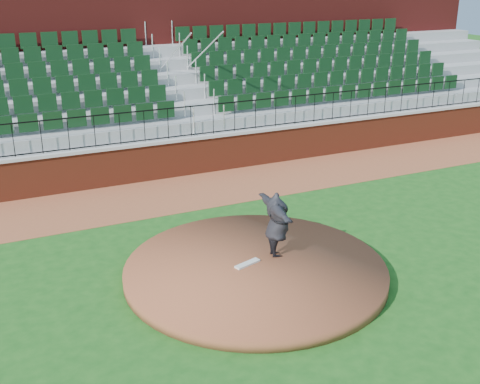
{
  "coord_description": "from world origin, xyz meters",
  "views": [
    {
      "loc": [
        -5.84,
        -11.0,
        6.44
      ],
      "look_at": [
        0.0,
        1.5,
        1.3
      ],
      "focal_mm": 44.49,
      "sensor_mm": 36.0,
      "label": 1
    }
  ],
  "objects": [
    {
      "name": "concourse_wall",
      "position": [
        0.0,
        12.52,
        2.75
      ],
      "size": [
        34.0,
        0.5,
        5.5
      ],
      "primitive_type": "cube",
      "color": "maroon",
      "rests_on": "ground"
    },
    {
      "name": "pitching_rubber",
      "position": [
        -0.63,
        -0.25,
        0.27
      ],
      "size": [
        0.67,
        0.35,
        0.04
      ],
      "primitive_type": "cube",
      "rotation": [
        0.0,
        0.0,
        0.3
      ],
      "color": "silver",
      "rests_on": "pitchers_mound"
    },
    {
      "name": "field_wall",
      "position": [
        0.0,
        7.0,
        0.6
      ],
      "size": [
        34.0,
        0.35,
        1.2
      ],
      "primitive_type": "cube",
      "color": "maroon",
      "rests_on": "ground"
    },
    {
      "name": "seating_stands",
      "position": [
        0.0,
        9.72,
        2.3
      ],
      "size": [
        34.0,
        5.1,
        4.6
      ],
      "primitive_type": null,
      "color": "gray",
      "rests_on": "ground"
    },
    {
      "name": "wall_cap",
      "position": [
        0.0,
        7.0,
        1.25
      ],
      "size": [
        34.0,
        0.45,
        0.1
      ],
      "primitive_type": "cube",
      "color": "#B7B7B7",
      "rests_on": "field_wall"
    },
    {
      "name": "warning_track",
      "position": [
        0.0,
        5.4,
        0.01
      ],
      "size": [
        34.0,
        3.2,
        0.01
      ],
      "primitive_type": "cube",
      "color": "brown",
      "rests_on": "ground"
    },
    {
      "name": "ground",
      "position": [
        0.0,
        0.0,
        0.0
      ],
      "size": [
        90.0,
        90.0,
        0.0
      ],
      "primitive_type": "plane",
      "color": "#194E16",
      "rests_on": "ground"
    },
    {
      "name": "pitcher",
      "position": [
        0.18,
        -0.12,
        1.03
      ],
      "size": [
        0.79,
        1.97,
        1.56
      ],
      "primitive_type": "imported",
      "rotation": [
        0.0,
        0.0,
        1.43
      ],
      "color": "black",
      "rests_on": "pitchers_mound"
    },
    {
      "name": "pitchers_mound",
      "position": [
        -0.49,
        -0.36,
        0.12
      ],
      "size": [
        5.88,
        5.88,
        0.25
      ],
      "primitive_type": "cylinder",
      "color": "brown",
      "rests_on": "ground"
    },
    {
      "name": "wall_railing",
      "position": [
        0.0,
        7.0,
        1.8
      ],
      "size": [
        34.0,
        0.05,
        1.0
      ],
      "primitive_type": null,
      "color": "black",
      "rests_on": "wall_cap"
    }
  ]
}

